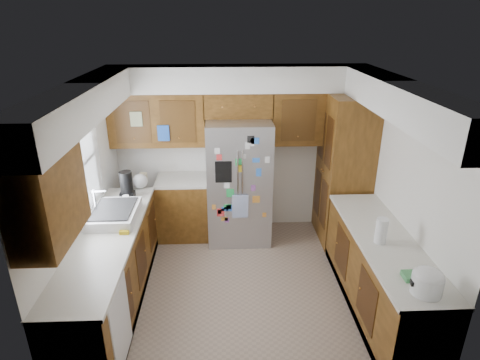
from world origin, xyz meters
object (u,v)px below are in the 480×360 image
fridge (239,182)px  paper_towel (381,231)px  pantry (344,170)px  rice_cooker (428,281)px

fridge → paper_towel: fridge is taller
pantry → fridge: (-1.50, 0.05, -0.17)m
fridge → paper_towel: size_ratio=6.51×
fridge → paper_towel: (1.41, -1.76, 0.16)m
rice_cooker → paper_towel: size_ratio=1.00×
fridge → pantry: bearing=-2.1°
pantry → rice_cooker: size_ratio=7.81×
fridge → rice_cooker: fridge is taller
pantry → fridge: 1.51m
fridge → paper_towel: bearing=-51.3°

